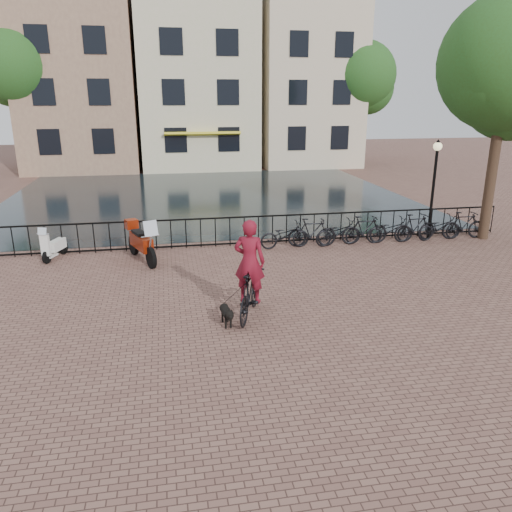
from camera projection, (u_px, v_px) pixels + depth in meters
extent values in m
plane|color=brown|center=(283.00, 360.00, 9.79)|extent=(100.00, 100.00, 0.00)
plane|color=black|center=(207.00, 196.00, 26.00)|extent=(20.00, 20.00, 0.00)
cube|color=black|center=(230.00, 218.00, 16.98)|extent=(20.00, 0.05, 0.05)
cube|color=black|center=(230.00, 243.00, 17.26)|extent=(20.00, 0.05, 0.05)
cube|color=#87614E|center=(81.00, 80.00, 34.78)|extent=(7.50, 9.00, 12.00)
cube|color=beige|center=(196.00, 88.00, 36.30)|extent=(8.00, 9.00, 11.00)
cube|color=yellow|center=(203.00, 134.00, 32.79)|extent=(5.00, 0.60, 0.15)
cube|color=beige|center=(303.00, 78.00, 37.44)|extent=(7.00, 9.00, 12.50)
cylinder|color=black|center=(22.00, 125.00, 32.24)|extent=(0.36, 0.36, 6.30)
sphere|color=#284F1A|center=(14.00, 66.00, 31.14)|extent=(5.04, 5.04, 5.04)
cylinder|color=black|center=(493.00, 161.00, 17.35)|extent=(0.36, 0.36, 5.60)
sphere|color=#284F1A|center=(508.00, 62.00, 16.37)|extent=(4.48, 4.48, 4.48)
cylinder|color=black|center=(359.00, 125.00, 36.23)|extent=(0.36, 0.36, 5.95)
sphere|color=#284F1A|center=(362.00, 75.00, 35.19)|extent=(4.76, 4.76, 4.76)
cylinder|color=black|center=(432.00, 195.00, 17.66)|extent=(0.10, 0.10, 3.20)
sphere|color=beige|center=(438.00, 146.00, 17.14)|extent=(0.30, 0.30, 0.30)
imported|color=black|center=(250.00, 293.00, 11.55)|extent=(1.28, 2.07, 1.20)
imported|color=maroon|center=(250.00, 253.00, 11.26)|extent=(1.01, 0.85, 2.35)
imported|color=black|center=(285.00, 235.00, 16.90)|extent=(1.76, 0.75, 0.90)
imported|color=black|center=(312.00, 232.00, 17.04)|extent=(1.70, 0.63, 1.00)
imported|color=black|center=(338.00, 233.00, 17.22)|extent=(1.78, 0.83, 0.90)
imported|color=black|center=(364.00, 230.00, 17.37)|extent=(1.67, 0.50, 1.00)
imported|color=black|center=(390.00, 230.00, 17.55)|extent=(1.72, 0.60, 0.90)
imported|color=black|center=(415.00, 227.00, 17.69)|extent=(1.71, 0.67, 1.00)
imported|color=black|center=(439.00, 228.00, 17.87)|extent=(1.76, 0.74, 0.90)
imported|color=black|center=(464.00, 225.00, 18.02)|extent=(1.67, 0.50, 1.00)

